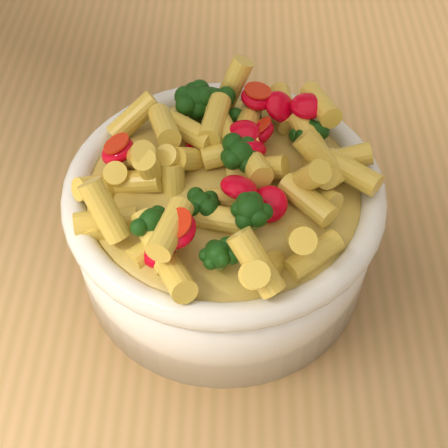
{
  "coord_description": "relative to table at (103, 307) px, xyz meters",
  "views": [
    {
      "loc": [
        0.12,
        -0.31,
        1.3
      ],
      "look_at": [
        0.11,
        -0.02,
        0.95
      ],
      "focal_mm": 50.0,
      "sensor_mm": 36.0,
      "label": 1
    }
  ],
  "objects": [
    {
      "name": "pasta_salad",
      "position": [
        0.11,
        -0.02,
        0.21
      ],
      "size": [
        0.17,
        0.17,
        0.04
      ],
      "color": "#ECD14A",
      "rests_on": "serving_bowl"
    },
    {
      "name": "table",
      "position": [
        0.0,
        0.0,
        0.0
      ],
      "size": [
        1.2,
        0.8,
        0.9
      ],
      "color": "#A87948",
      "rests_on": "ground"
    },
    {
      "name": "serving_bowl",
      "position": [
        0.11,
        -0.02,
        0.15
      ],
      "size": [
        0.22,
        0.22,
        0.1
      ],
      "color": "white",
      "rests_on": "table"
    }
  ]
}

